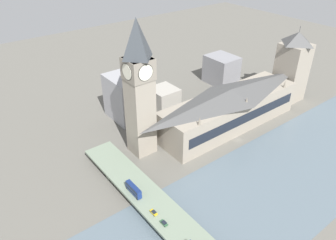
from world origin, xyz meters
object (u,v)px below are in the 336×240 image
Objects in this scene: road_bridge at (186,236)px; parliament_hall at (230,108)px; victoria_tower at (292,67)px; clock_tower at (139,87)px; double_decker_bus_mid at (134,189)px; car_southbound_mid at (154,212)px; car_southbound_lead at (164,223)px.

parliament_hall is at bearing -56.98° from road_bridge.
clock_tower is at bearing 84.49° from victoria_tower.
parliament_hall is 1.83× the size of victoria_tower.
clock_tower is 131.93m from victoria_tower.
double_decker_bus_mid reaches higher than road_bridge.
double_decker_bus_mid is at bearing 140.85° from clock_tower.
double_decker_bus_mid is (35.30, 4.30, 3.74)m from road_bridge.
victoria_tower is 5.05× the size of double_decker_bus_mid.
clock_tower reaches higher than road_bridge.
victoria_tower is 13.56× the size of car_southbound_mid.
car_southbound_lead is 7.96m from car_southbound_mid.
double_decker_bus_mid is at bearing 0.67° from car_southbound_lead.
road_bridge is 14.51× the size of double_decker_bus_mid.
parliament_hall reaches higher than car_southbound_lead.
car_southbound_mid is at bearing 0.09° from car_southbound_lead.
car_southbound_mid is (18.49, 4.02, 1.61)m from road_bridge.
parliament_hall reaches higher than car_southbound_mid.
parliament_hall is at bearing -76.96° from double_decker_bus_mid.
car_southbound_lead is at bearing -179.91° from car_southbound_mid.
clock_tower is at bearing -28.27° from car_southbound_mid.
victoria_tower is at bearing -69.80° from road_bridge.
clock_tower is 68.49m from car_southbound_mid.
car_southbound_mid reaches higher than road_bridge.
road_bridge is 38.97× the size of car_southbound_mid.
car_southbound_mid is (7.96, 0.01, -0.02)m from car_southbound_lead.
victoria_tower is at bearing -89.95° from parliament_hall.
clock_tower reaches higher than car_southbound_lead.
double_decker_bus_mid is 2.69× the size of car_southbound_mid.
clock_tower is at bearing -39.15° from double_decker_bus_mid.
double_decker_bus_mid reaches higher than car_southbound_lead.
parliament_hall is 102.01m from car_southbound_lead.
double_decker_bus_mid is (-21.08, 91.05, -5.94)m from parliament_hall.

